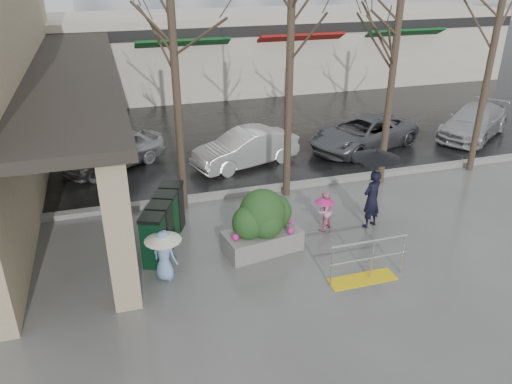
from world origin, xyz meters
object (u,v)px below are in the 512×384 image
planter (262,222)px  car_a (113,151)px  tree_midwest (291,18)px  woman (374,181)px  child_pink (324,209)px  handrail (366,265)px  news_boxes (164,222)px  tree_west (172,29)px  car_b (246,148)px  car_c (363,133)px  child_blue (164,250)px  tree_east (502,6)px  tree_mideast (398,28)px  car_d (474,122)px

planter → car_a: planter is taller
tree_midwest → woman: size_ratio=3.13×
woman → child_pink: bearing=-29.6°
handrail → tree_midwest: tree_midwest is taller
news_boxes → tree_west: bearing=89.9°
handrail → car_a: (-5.17, 8.63, 0.25)m
handrail → child_pink: size_ratio=1.73×
car_a → news_boxes: bearing=-21.8°
woman → car_b: (-2.02, 5.30, -0.73)m
car_a → car_c: bearing=53.3°
news_boxes → car_c: 9.61m
car_a → child_blue: bearing=-25.2°
child_blue → car_b: bearing=-79.2°
tree_east → child_pink: size_ratio=6.54×
tree_mideast → news_boxes: bearing=-165.2°
tree_midwest → child_pink: (0.20, -2.36, -4.62)m
handrail → tree_west: 7.52m
tree_midwest → car_d: (9.26, 2.98, -4.60)m
handrail → car_c: size_ratio=0.42×
tree_east → tree_west: bearing=180.0°
child_pink → tree_mideast: bearing=-171.0°
woman → child_blue: 5.78m
tree_mideast → child_pink: size_ratio=5.91×
handrail → tree_east: 9.60m
child_pink → child_blue: child_blue is taller
car_b → handrail: bearing=-11.7°
tree_mideast → child_pink: (-3.10, -2.36, -4.25)m
planter → child_pink: bearing=15.0°
tree_west → car_b: size_ratio=1.78×
news_boxes → car_b: (3.48, 4.67, -0.03)m
tree_mideast → child_pink: tree_mideast is taller
child_blue → tree_mideast: bearing=-113.9°
tree_mideast → car_c: size_ratio=1.43×
tree_midwest → woman: 4.88m
handrail → news_boxes: bearing=145.5°
woman → news_boxes: 5.58m
planter → car_c: planter is taller
tree_east → tree_midwest: bearing=180.0°
child_blue → car_a: car_a is taller
child_pink → planter: bearing=-13.4°
handrail → tree_east: (6.64, 4.80, 5.01)m
planter → handrail: bearing=-46.0°
tree_west → car_a: 6.15m
news_boxes → car_c: news_boxes is taller
car_c → car_d: 5.04m
car_d → handrail: bearing=-82.8°
car_b → tree_midwest: bearing=-6.0°
tree_east → car_b: 9.16m
handrail → news_boxes: news_boxes is taller
child_pink → tree_east: bearing=171.3°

